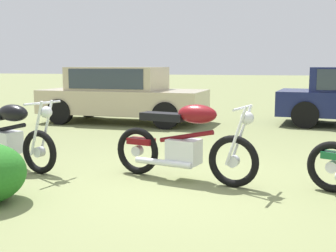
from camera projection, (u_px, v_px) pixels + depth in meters
name	position (u px, v px, depth m)	size (l,w,h in m)	color
ground_plane	(178.00, 186.00, 5.36)	(120.00, 120.00, 0.00)	olive
motorcycle_black	(6.00, 136.00, 6.21)	(1.95, 0.76, 1.02)	black
motorcycle_maroon	(184.00, 143.00, 5.54)	(2.00, 0.72, 1.02)	black
car_beige	(121.00, 92.00, 11.15)	(4.19, 1.83, 1.43)	#BCAD8C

